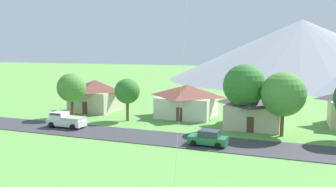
{
  "coord_description": "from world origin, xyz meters",
  "views": [
    {
      "loc": [
        8.77,
        -6.95,
        10.6
      ],
      "look_at": [
        -1.13,
        19.49,
        6.94
      ],
      "focal_mm": 37.5,
      "sensor_mm": 36.0,
      "label": 1
    }
  ],
  "objects": [
    {
      "name": "house_rightmost",
      "position": [
        -23.48,
        43.98,
        2.73
      ],
      "size": [
        7.61,
        7.07,
        5.27
      ],
      "color": "beige",
      "rests_on": "ground"
    },
    {
      "name": "house_right_center",
      "position": [
        3.29,
        40.93,
        2.54
      ],
      "size": [
        7.61,
        7.82,
        4.9
      ],
      "color": "beige",
      "rests_on": "ground"
    },
    {
      "name": "tree_center",
      "position": [
        -23.4,
        37.26,
        4.66
      ],
      "size": [
        4.37,
        4.37,
        6.87
      ],
      "color": "#4C3823",
      "rests_on": "ground"
    },
    {
      "name": "house_left_center",
      "position": [
        -7.4,
        44.82,
        2.56
      ],
      "size": [
        8.89,
        8.48,
        4.94
      ],
      "color": "silver",
      "rests_on": "ground"
    },
    {
      "name": "pickup_truck_white_west_side",
      "position": [
        -20.25,
        31.38,
        1.06
      ],
      "size": [
        5.23,
        2.38,
        1.99
      ],
      "color": "white",
      "rests_on": "road_strip"
    },
    {
      "name": "road_strip",
      "position": [
        0.0,
        30.55,
        0.04
      ],
      "size": [
        160.0,
        6.26,
        0.08
      ],
      "primitive_type": "cube",
      "color": "#38383D",
      "rests_on": "ground"
    },
    {
      "name": "tree_right_of_center",
      "position": [
        -14.6,
        38.46,
        4.35
      ],
      "size": [
        3.69,
        3.69,
        6.23
      ],
      "color": "brown",
      "rests_on": "ground"
    },
    {
      "name": "tree_near_left",
      "position": [
        7.12,
        36.74,
        5.14
      ],
      "size": [
        5.35,
        5.35,
        7.83
      ],
      "color": "brown",
      "rests_on": "ground"
    },
    {
      "name": "tree_near_right",
      "position": [
        2.27,
        38.21,
        5.86
      ],
      "size": [
        5.44,
        5.44,
        8.6
      ],
      "color": "#4C3823",
      "rests_on": "ground"
    },
    {
      "name": "parked_car_green_west_end",
      "position": [
        -0.19,
        29.42,
        0.87
      ],
      "size": [
        4.25,
        2.18,
        1.68
      ],
      "color": "#237042",
      "rests_on": "road_strip"
    },
    {
      "name": "mountain_west_ridge",
      "position": [
        8.94,
        120.69,
        10.08
      ],
      "size": [
        88.89,
        88.89,
        20.17
      ],
      "primitive_type": "cone",
      "color": "#8E939E",
      "rests_on": "ground"
    }
  ]
}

